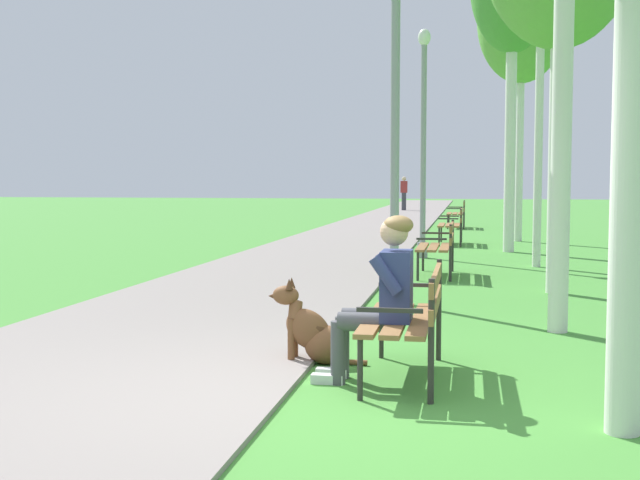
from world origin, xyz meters
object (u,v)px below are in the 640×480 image
at_px(dog_brown, 314,332).
at_px(lamp_post_mid, 423,140).
at_px(park_bench_furthest, 458,212).
at_px(lamp_post_near, 395,135).
at_px(park_bench_mid, 440,243).
at_px(birch_tree_sixth, 522,20).
at_px(park_bench_far, 453,222).
at_px(person_seated_on_near_bench, 382,292).
at_px(pedestrian_distant, 404,193).
at_px(park_bench_near, 411,312).

distance_m(dog_brown, lamp_post_mid, 9.68).
distance_m(park_bench_furthest, lamp_post_near, 16.17).
bearing_deg(park_bench_mid, birch_tree_sixth, 78.13).
relative_size(park_bench_mid, park_bench_far, 1.00).
distance_m(person_seated_on_near_bench, lamp_post_mid, 10.13).
bearing_deg(park_bench_mid, person_seated_on_near_bench, -91.42).
bearing_deg(pedestrian_distant, person_seated_on_near_bench, -85.76).
xyz_separation_m(park_bench_near, birch_tree_sixth, (1.59, 14.54, 4.82)).
bearing_deg(park_bench_far, park_bench_mid, -90.67).
height_order(park_bench_mid, person_seated_on_near_bench, person_seated_on_near_bench).
bearing_deg(lamp_post_mid, dog_brown, -92.12).
distance_m(park_bench_mid, birch_tree_sixth, 9.24).
bearing_deg(lamp_post_near, dog_brown, -95.61).
bearing_deg(dog_brown, pedestrian_distant, 93.25).
bearing_deg(birch_tree_sixth, dog_brown, -99.66).
height_order(person_seated_on_near_bench, dog_brown, person_seated_on_near_bench).
xyz_separation_m(dog_brown, lamp_post_mid, (0.35, 9.46, 2.00)).
distance_m(park_bench_mid, dog_brown, 6.51).
relative_size(park_bench_far, lamp_post_near, 0.38).
distance_m(park_bench_near, park_bench_mid, 6.83).
distance_m(park_bench_near, person_seated_on_near_bench, 0.32).
bearing_deg(person_seated_on_near_bench, park_bench_furthest, 89.25).
height_order(dog_brown, pedestrian_distant, pedestrian_distant).
xyz_separation_m(lamp_post_near, pedestrian_distant, (-2.23, 29.76, -1.21)).
distance_m(park_bench_near, lamp_post_near, 4.19).
distance_m(park_bench_furthest, pedestrian_distant, 13.96).
bearing_deg(dog_brown, park_bench_near, -24.66).
bearing_deg(park_bench_near, pedestrian_distant, 94.61).
xyz_separation_m(park_bench_far, pedestrian_distant, (-2.75, 20.32, 0.33)).
xyz_separation_m(lamp_post_mid, pedestrian_distant, (-2.24, 23.79, -1.42)).
relative_size(dog_brown, lamp_post_mid, 0.19).
height_order(park_bench_far, lamp_post_mid, lamp_post_mid).
xyz_separation_m(park_bench_mid, lamp_post_mid, (-0.44, 3.01, 1.74)).
bearing_deg(birch_tree_sixth, pedestrian_distant, 102.70).
distance_m(dog_brown, birch_tree_sixth, 15.24).
height_order(dog_brown, birch_tree_sixth, birch_tree_sixth).
distance_m(lamp_post_mid, pedestrian_distant, 23.94).
distance_m(person_seated_on_near_bench, pedestrian_distant, 33.89).
bearing_deg(park_bench_near, dog_brown, 155.34).
height_order(park_bench_near, lamp_post_near, lamp_post_near).
height_order(lamp_post_near, pedestrian_distant, lamp_post_near).
height_order(park_bench_mid, pedestrian_distant, pedestrian_distant).
bearing_deg(park_bench_mid, dog_brown, -96.98).
distance_m(dog_brown, lamp_post_near, 3.94).
height_order(person_seated_on_near_bench, pedestrian_distant, pedestrian_distant).
height_order(park_bench_far, park_bench_furthest, same).
height_order(park_bench_near, park_bench_furthest, same).
height_order(park_bench_mid, park_bench_far, same).
bearing_deg(dog_brown, lamp_post_mid, 87.88).
bearing_deg(park_bench_mid, park_bench_furthest, 89.61).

